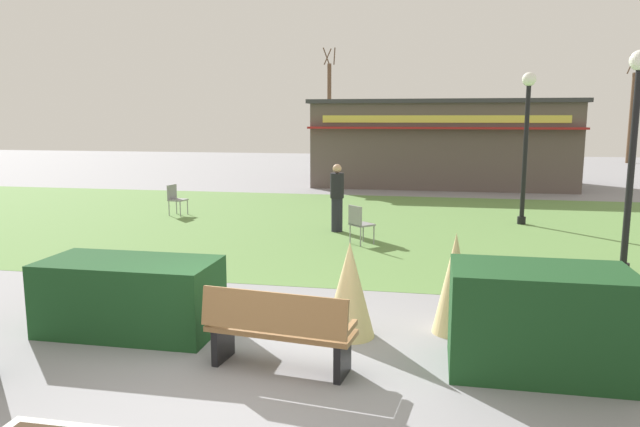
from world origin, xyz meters
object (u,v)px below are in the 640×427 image
Objects in this scene: person_strolling at (337,197)px; parked_car_west_slot at (364,155)px; food_kiosk at (441,143)px; park_bench at (278,330)px; cafe_chair_east at (359,221)px; lamppost_far at (526,129)px; cafe_chair_west at (175,197)px; tree_right_bg at (329,109)px; lamppost_mid at (634,135)px; tree_left_bg at (631,116)px.

parked_car_west_slot is (-1.78, 20.60, -0.22)m from person_strolling.
park_bench is at bearing -95.46° from food_kiosk.
cafe_chair_east is 1.64m from person_strolling.
person_strolling is at bearing 94.91° from park_bench.
lamppost_far is 9.94m from cafe_chair_west.
tree_right_bg reaches higher than parked_car_west_slot.
lamppost_mid reaches higher than park_bench.
person_strolling is 0.39× the size of parked_car_west_slot.
food_kiosk reaches higher than park_bench.
lamppost_far reaches higher than cafe_chair_east.
tree_right_bg is at bearing -81.13° from person_strolling.
lamppost_far reaches higher than cafe_chair_west.
cafe_chair_east is at bearing 89.78° from park_bench.
tree_right_bg is (-19.24, 0.98, 0.47)m from tree_left_bg.
park_bench is 1.04× the size of person_strolling.
park_bench is at bearing -111.20° from lamppost_far.
tree_right_bg is (-9.70, 24.82, 0.89)m from lamppost_far.
tree_right_bg reaches higher than cafe_chair_west.
food_kiosk is 10.28m from parked_car_west_slot.
lamppost_mid is at bearing -17.15° from cafe_chair_east.
tree_left_bg reaches higher than person_strolling.
lamppost_far is at bearing -70.84° from parked_car_west_slot.
lamppost_far reaches higher than parked_car_west_slot.
person_strolling is (-5.80, 2.99, -1.65)m from lamppost_mid.
cafe_chair_east is at bearing -83.48° from parked_car_west_slot.
park_bench is at bearing -90.22° from cafe_chair_east.
cafe_chair_west is 19.27m from parked_car_west_slot.
person_strolling is (5.05, -1.61, 0.33)m from cafe_chair_west.
lamppost_far is at bearing -77.36° from food_kiosk.
tree_left_bg is at bearing -120.56° from person_strolling.
park_bench is 0.27× the size of tree_left_bg.
cafe_chair_east is at bearing -78.49° from tree_right_bg.
food_kiosk is at bearing 102.64° from lamppost_far.
food_kiosk is 18.61m from tree_left_bg.
lamppost_mid is at bearing -70.06° from tree_right_bg.
cafe_chair_east is at bearing -139.13° from lamppost_far.
cafe_chair_west is 31.05m from tree_left_bg.
park_bench is 36.75m from tree_left_bg.
lamppost_mid is at bearing 150.97° from person_strolling.
tree_right_bg is at bearing 99.27° from park_bench.
lamppost_mid is 0.38× the size of food_kiosk.
food_kiosk is at bearing 51.93° from cafe_chair_west.
parked_car_west_slot is at bearing 96.52° from cafe_chair_east.
food_kiosk reaches higher than person_strolling.
person_strolling is 20.67m from parked_car_west_slot.
food_kiosk is at bearing -128.80° from tree_left_bg.
cafe_chair_west is at bearing -19.36° from person_strolling.
park_bench is 28.96m from parked_car_west_slot.
cafe_chair_west is 1.00× the size of cafe_chair_east.
lamppost_far is 26.66m from tree_right_bg.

